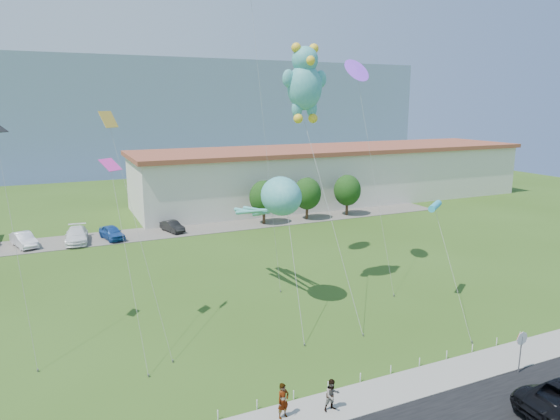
% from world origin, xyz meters
% --- Properties ---
extents(ground, '(160.00, 160.00, 0.00)m').
position_xyz_m(ground, '(0.00, 0.00, 0.00)').
color(ground, '#315116').
rests_on(ground, ground).
extents(sidewalk, '(80.00, 2.50, 0.10)m').
position_xyz_m(sidewalk, '(0.00, -2.75, 0.05)').
color(sidewalk, gray).
rests_on(sidewalk, ground).
extents(parking_strip, '(70.00, 6.00, 0.06)m').
position_xyz_m(parking_strip, '(0.00, 35.00, 0.03)').
color(parking_strip, '#59544C').
rests_on(parking_strip, ground).
extents(hill_ridge, '(160.00, 50.00, 25.00)m').
position_xyz_m(hill_ridge, '(0.00, 120.00, 12.50)').
color(hill_ridge, '#738D9F').
rests_on(hill_ridge, ground).
extents(warehouse, '(61.00, 15.00, 8.20)m').
position_xyz_m(warehouse, '(26.00, 44.00, 4.12)').
color(warehouse, beige).
rests_on(warehouse, ground).
extents(stop_sign, '(0.80, 0.07, 2.50)m').
position_xyz_m(stop_sign, '(9.50, -4.21, 1.87)').
color(stop_sign, slate).
rests_on(stop_sign, ground).
extents(rope_fence, '(26.05, 0.05, 0.50)m').
position_xyz_m(rope_fence, '(0.00, -1.30, 0.25)').
color(rope_fence, white).
rests_on(rope_fence, ground).
extents(tree_near, '(3.60, 3.60, 5.47)m').
position_xyz_m(tree_near, '(10.00, 34.00, 3.39)').
color(tree_near, '#3F2B19').
rests_on(tree_near, ground).
extents(tree_mid, '(3.60, 3.60, 5.47)m').
position_xyz_m(tree_mid, '(16.00, 34.00, 3.39)').
color(tree_mid, '#3F2B19').
rests_on(tree_mid, ground).
extents(tree_far, '(3.60, 3.60, 5.47)m').
position_xyz_m(tree_far, '(22.00, 34.00, 3.39)').
color(tree_far, '#3F2B19').
rests_on(tree_far, ground).
extents(pedestrian_left, '(0.72, 0.56, 1.74)m').
position_xyz_m(pedestrian_left, '(-4.16, -2.55, 0.97)').
color(pedestrian_left, gray).
rests_on(pedestrian_left, sidewalk).
extents(pedestrian_right, '(0.80, 0.63, 1.62)m').
position_xyz_m(pedestrian_right, '(-1.76, -3.01, 0.91)').
color(pedestrian_right, gray).
rests_on(pedestrian_right, sidewalk).
extents(parked_car_silver, '(2.99, 4.82, 1.50)m').
position_xyz_m(parked_car_silver, '(-16.70, 34.85, 0.81)').
color(parked_car_silver, silver).
rests_on(parked_car_silver, parking_strip).
extents(parked_car_white, '(2.64, 5.57, 1.57)m').
position_xyz_m(parked_car_white, '(-11.60, 34.41, 0.85)').
color(parked_car_white, white).
rests_on(parked_car_white, parking_strip).
extents(parked_car_blue, '(2.76, 4.63, 1.48)m').
position_xyz_m(parked_car_blue, '(-8.01, 34.18, 0.80)').
color(parked_car_blue, '#1B4797').
rests_on(parked_car_blue, parking_strip).
extents(parked_car_black, '(2.39, 4.05, 1.26)m').
position_xyz_m(parked_car_black, '(-1.24, 34.70, 0.69)').
color(parked_car_black, black).
rests_on(parked_car_black, parking_strip).
extents(octopus_kite, '(2.76, 12.53, 9.67)m').
position_xyz_m(octopus_kite, '(1.34, 10.90, 7.63)').
color(octopus_kite, teal).
rests_on(octopus_kite, ground).
extents(teddy_bear_kite, '(3.54, 9.62, 18.93)m').
position_xyz_m(teddy_bear_kite, '(4.04, 11.59, 16.27)').
color(teddy_bear_kite, teal).
rests_on(teddy_bear_kite, ground).
extents(small_kite_black, '(1.81, 5.32, 13.81)m').
position_xyz_m(small_kite_black, '(-15.88, 11.04, 11.75)').
color(small_kite_black, black).
rests_on(small_kite_black, ground).
extents(small_kite_purple, '(1.80, 7.13, 18.06)m').
position_xyz_m(small_kite_purple, '(10.17, 14.11, 16.96)').
color(small_kite_purple, '#8337DE').
rests_on(small_kite_purple, ground).
extents(small_kite_yellow, '(2.78, 6.07, 14.20)m').
position_xyz_m(small_kite_yellow, '(-9.60, 9.61, 12.04)').
color(small_kite_yellow, gold).
rests_on(small_kite_yellow, ground).
extents(small_kite_cyan, '(2.66, 7.90, 7.76)m').
position_xyz_m(small_kite_cyan, '(12.14, 6.19, 7.26)').
color(small_kite_cyan, '#2CA8CA').
rests_on(small_kite_cyan, ground).
extents(small_kite_pink, '(1.29, 7.16, 11.45)m').
position_xyz_m(small_kite_pink, '(-9.87, 9.60, 9.75)').
color(small_kite_pink, '#E633A2').
rests_on(small_kite_pink, ground).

